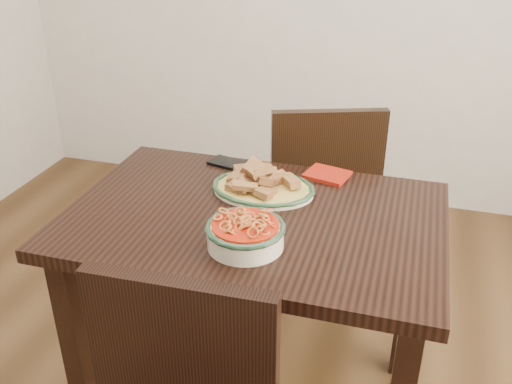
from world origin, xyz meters
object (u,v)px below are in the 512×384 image
(dining_table, at_px, (254,246))
(fish_plate, at_px, (263,179))
(chair_far, at_px, (320,194))
(noodle_bowl, at_px, (245,231))
(smartphone, at_px, (230,164))

(dining_table, xyz_separation_m, fish_plate, (-0.01, 0.14, 0.16))
(chair_far, bearing_deg, fish_plate, 59.41)
(fish_plate, relative_size, noodle_bowl, 1.49)
(dining_table, relative_size, smartphone, 7.69)
(noodle_bowl, distance_m, smartphone, 0.51)
(dining_table, relative_size, chair_far, 1.21)
(smartphone, bearing_deg, dining_table, -46.09)
(chair_far, distance_m, fish_plate, 0.60)
(fish_plate, height_order, noodle_bowl, fish_plate)
(dining_table, distance_m, smartphone, 0.36)
(noodle_bowl, xyz_separation_m, smartphone, (-0.20, 0.47, -0.04))
(chair_far, bearing_deg, dining_table, 62.61)
(chair_far, xyz_separation_m, noodle_bowl, (-0.06, -0.82, 0.29))
(fish_plate, distance_m, noodle_bowl, 0.31)
(fish_plate, xyz_separation_m, smartphone, (-0.16, 0.16, -0.04))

